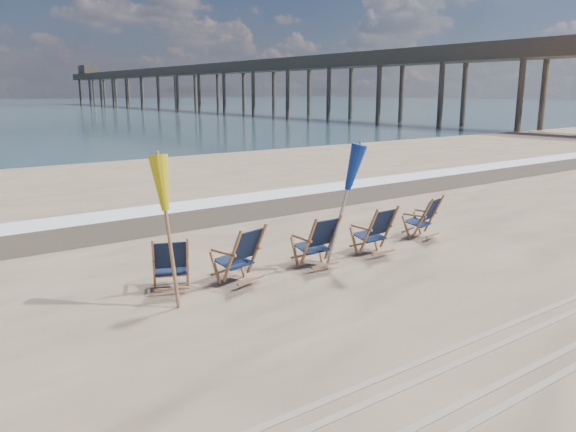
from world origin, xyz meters
name	(u,v)px	position (x,y,z in m)	size (l,w,h in m)	color
surf_foam	(161,209)	(0.00, 8.30, 0.00)	(200.00, 1.40, 0.01)	silver
wet_sand_strip	(185,218)	(0.00, 6.80, 0.00)	(200.00, 2.60, 0.00)	#42362A
tire_tracks	(519,354)	(0.00, -2.80, 0.01)	(80.00, 1.30, 0.01)	gray
beach_chair_0	(188,263)	(-2.37, 1.78, 0.49)	(0.63, 0.70, 0.98)	#111B33
beach_chair_1	(257,251)	(-1.14, 1.56, 0.54)	(0.69, 0.77, 1.07)	#111B33
beach_chair_2	(333,239)	(0.48, 1.40, 0.53)	(0.68, 0.76, 1.06)	#111B33
beach_chair_3	(389,229)	(1.96, 1.37, 0.53)	(0.67, 0.76, 1.05)	#111B33
beach_chair_4	(434,215)	(3.79, 1.74, 0.50)	(0.64, 0.72, 1.00)	#111B33
umbrella_yellow	(167,191)	(-2.83, 1.41, 1.80)	(0.30, 0.30, 2.34)	#A6724A
umbrella_blue	(342,172)	(0.52, 1.23, 1.84)	(0.30, 0.30, 2.37)	#A5A5AD
fishing_pier	(214,82)	(38.00, 74.00, 4.65)	(4.40, 140.00, 9.30)	brown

